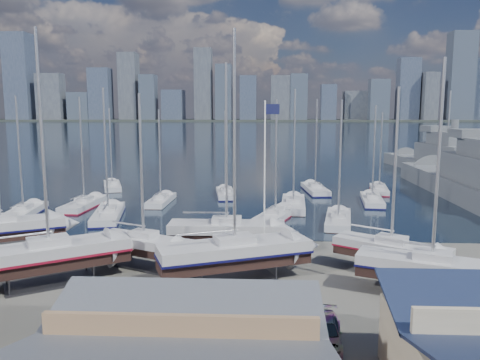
{
  "coord_description": "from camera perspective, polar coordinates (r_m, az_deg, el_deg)",
  "views": [
    {
      "loc": [
        3.45,
        -44.5,
        12.56
      ],
      "look_at": [
        0.91,
        8.0,
        4.82
      ],
      "focal_mm": 35.0,
      "sensor_mm": 36.0,
      "label": 1
    }
  ],
  "objects": [
    {
      "name": "ground",
      "position": [
        36.87,
        -2.82,
        -11.55
      ],
      "size": [
        1400.0,
        1400.0,
        0.0
      ],
      "primitive_type": "plane",
      "color": "#605E59",
      "rests_on": "ground"
    },
    {
      "name": "water",
      "position": [
        344.75,
        2.21,
        6.25
      ],
      "size": [
        1400.0,
        600.0,
        0.4
      ],
      "primitive_type": "cube",
      "color": "#182238",
      "rests_on": "ground"
    },
    {
      "name": "far_shore",
      "position": [
        604.62,
        2.46,
        7.28
      ],
      "size": [
        1400.0,
        80.0,
        2.2
      ],
      "primitive_type": "cube",
      "color": "#2D332D",
      "rests_on": "ground"
    },
    {
      "name": "skyline",
      "position": [
        598.95,
        1.72,
        10.91
      ],
      "size": [
        639.14,
        43.8,
        107.69
      ],
      "color": "#475166",
      "rests_on": "far_shore"
    },
    {
      "name": "shed_grey",
      "position": [
        21.5,
        -7.29,
        -20.65
      ],
      "size": [
        12.6,
        8.4,
        4.17
      ],
      "color": "#8C6B4C",
      "rests_on": "ground"
    },
    {
      "name": "sailboat_cradle_0",
      "position": [
        47.21,
        -27.11,
        -5.31
      ],
      "size": [
        11.01,
        7.62,
        17.37
      ],
      "rotation": [
        0.0,
        0.0,
        0.47
      ],
      "color": "#2D2D33",
      "rests_on": "ground"
    },
    {
      "name": "sailboat_cradle_1",
      "position": [
        37.18,
        -22.23,
        -8.47
      ],
      "size": [
        11.3,
        8.91,
        18.25
      ],
      "rotation": [
        0.0,
        0.0,
        0.58
      ],
      "color": "#2D2D33",
      "rests_on": "ground"
    },
    {
      "name": "sailboat_cradle_2",
      "position": [
        38.83,
        -11.66,
        -7.63
      ],
      "size": [
        8.67,
        5.64,
        13.95
      ],
      "rotation": [
        0.0,
        0.0,
        -0.43
      ],
      "color": "#2D2D33",
      "rests_on": "ground"
    },
    {
      "name": "sailboat_cradle_3",
      "position": [
        35.0,
        -0.66,
        -8.86
      ],
      "size": [
        11.78,
        7.23,
        18.26
      ],
      "rotation": [
        0.0,
        0.0,
        0.38
      ],
      "color": "#2D2D33",
      "rests_on": "ground"
    },
    {
      "name": "sailboat_cradle_4",
      "position": [
        41.58,
        -1.62,
        -6.19
      ],
      "size": [
        10.24,
        2.96,
        16.63
      ],
      "rotation": [
        0.0,
        0.0,
        0.01
      ],
      "color": "#2D2D33",
      "rests_on": "ground"
    },
    {
      "name": "sailboat_cradle_5",
      "position": [
        34.51,
        22.34,
        -9.97
      ],
      "size": [
        10.18,
        6.31,
        15.96
      ],
      "rotation": [
        0.0,
        0.0,
        -0.39
      ],
      "color": "#2D2D33",
      "rests_on": "ground"
    },
    {
      "name": "sailboat_cradle_6",
      "position": [
        38.24,
        17.94,
        -8.1
      ],
      "size": [
        8.66,
        7.0,
        14.36
      ],
      "rotation": [
        0.0,
        0.0,
        -0.6
      ],
      "color": "#2D2D33",
      "rests_on": "ground"
    },
    {
      "name": "sailboat_moored_0",
      "position": [
        62.3,
        -24.87,
        -3.76
      ],
      "size": [
        4.12,
        10.34,
        15.04
      ],
      "rotation": [
        0.0,
        0.0,
        1.7
      ],
      "color": "black",
      "rests_on": "water"
    },
    {
      "name": "sailboat_moored_1",
      "position": [
        64.83,
        -18.42,
        -2.96
      ],
      "size": [
        3.43,
        10.23,
        15.07
      ],
      "rotation": [
        0.0,
        0.0,
        1.51
      ],
      "color": "black",
      "rests_on": "water"
    },
    {
      "name": "sailboat_moored_2",
      "position": [
        79.2,
        -15.3,
        -0.81
      ],
      "size": [
        5.47,
        9.38,
        13.68
      ],
      "rotation": [
        0.0,
        0.0,
        1.92
      ],
      "color": "black",
      "rests_on": "water"
    },
    {
      "name": "sailboat_moored_3",
      "position": [
        57.52,
        -15.75,
        -4.24
      ],
      "size": [
        5.03,
        11.05,
        15.95
      ],
      "rotation": [
        0.0,
        0.0,
        1.77
      ],
      "color": "black",
      "rests_on": "water"
    },
    {
      "name": "sailboat_moored_4",
      "position": [
        65.16,
        -9.62,
        -2.57
      ],
      "size": [
        2.7,
        8.94,
        13.4
      ],
      "rotation": [
        0.0,
        0.0,
        1.55
      ],
      "color": "black",
      "rests_on": "water"
    },
    {
      "name": "sailboat_moored_5",
      "position": [
        69.64,
        -1.79,
        -1.76
      ],
      "size": [
        3.69,
        9.12,
        13.24
      ],
      "rotation": [
        0.0,
        0.0,
        1.71
      ],
      "color": "black",
      "rests_on": "water"
    },
    {
      "name": "sailboat_moored_6",
      "position": [
        54.98,
        4.33,
        -4.53
      ],
      "size": [
        5.94,
        10.09,
        14.57
      ],
      "rotation": [
        0.0,
        0.0,
        1.22
      ],
      "color": "black",
      "rests_on": "water"
    },
    {
      "name": "sailboat_moored_7",
      "position": [
        61.57,
        6.51,
        -3.15
      ],
      "size": [
        3.72,
        10.83,
        16.08
      ],
      "rotation": [
        0.0,
        0.0,
        1.5
      ],
      "color": "black",
      "rests_on": "water"
    },
    {
      "name": "sailboat_moored_8",
      "position": [
        74.07,
        9.14,
        -1.26
      ],
      "size": [
        3.78,
        10.33,
        15.11
      ],
      "rotation": [
        0.0,
        0.0,
        1.67
      ],
      "color": "black",
      "rests_on": "water"
    },
    {
      "name": "sailboat_moored_9",
      "position": [
        54.08,
        11.89,
        -4.89
      ],
      "size": [
        4.36,
        9.92,
        14.48
      ],
      "rotation": [
        0.0,
        0.0,
        1.39
      ],
      "color": "black",
      "rests_on": "water"
    },
    {
      "name": "sailboat_moored_10",
      "position": [
        66.88,
        15.8,
        -2.5
      ],
      "size": [
        3.86,
        9.63,
        14.0
      ],
      "rotation": [
        0.0,
        0.0,
        1.44
      ],
      "color": "black",
      "rests_on": "water"
    },
    {
      "name": "sailboat_moored_11",
      "position": [
        76.25,
        16.59,
        -1.23
      ],
      "size": [
        3.83,
        9.0,
        13.04
      ],
      "rotation": [
        0.0,
        0.0,
        1.41
      ],
      "color": "black",
      "rests_on": "water"
    },
    {
      "name": "naval_ship_west",
      "position": [
        100.83,
        23.78,
        1.46
      ],
      "size": [
        12.89,
        46.5,
        18.14
      ],
      "rotation": [
        0.0,
        0.0,
        1.69
      ],
      "color": "#585D61",
      "rests_on": "water"
    },
    {
      "name": "car_b",
      "position": [
        28.33,
        -17.05,
        -16.87
      ],
      "size": [
        4.16,
        2.26,
        1.3
      ],
      "primitive_type": "imported",
      "rotation": [
        0.0,
        0.0,
        1.81
      ],
      "color": "gray",
      "rests_on": "ground"
    },
    {
      "name": "car_c",
      "position": [
        25.74,
        5.06,
        -18.94
      ],
      "size": [
        4.42,
        6.02,
        1.52
      ],
      "primitive_type": "imported",
      "rotation": [
        0.0,
        0.0,
        0.39
      ],
      "color": "gray",
      "rests_on": "ground"
    },
    {
      "name": "car_d",
      "position": [
        27.13,
        10.22,
        -17.76
      ],
      "size": [
        2.32,
        4.77,
        1.34
      ],
      "primitive_type": "imported",
      "rotation": [
        0.0,
        0.0,
        -0.1
      ],
      "color": "gray",
      "rests_on": "ground"
    },
    {
      "name": "flagpole",
      "position": [
        36.99,
        3.18,
        0.98
      ],
      "size": [
        1.18,
        0.12,
        13.4
      ],
      "color": "white",
      "rests_on": "ground"
    }
  ]
}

